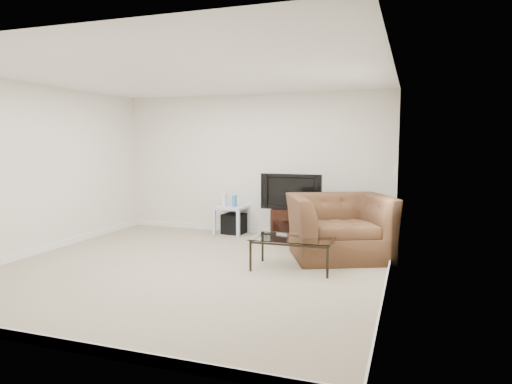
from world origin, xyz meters
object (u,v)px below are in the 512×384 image
(side_table, at_px, (232,220))
(recliner, at_px, (339,216))
(coffee_table, at_px, (293,254))
(tv_stand, at_px, (293,225))
(subwoofer, at_px, (234,224))
(television, at_px, (293,191))

(side_table, height_order, recliner, recliner)
(coffee_table, bearing_deg, tv_stand, 104.60)
(tv_stand, height_order, subwoofer, tv_stand)
(recliner, bearing_deg, tv_stand, 112.73)
(side_table, distance_m, coffee_table, 2.51)
(tv_stand, distance_m, television, 0.57)
(recliner, height_order, coffee_table, recliner)
(side_table, bearing_deg, tv_stand, -10.92)
(tv_stand, height_order, coffee_table, tv_stand)
(side_table, xyz_separation_m, coffee_table, (1.63, -1.91, -0.04))
(side_table, bearing_deg, coffee_table, -49.52)
(television, height_order, side_table, television)
(tv_stand, height_order, side_table, tv_stand)
(tv_stand, distance_m, coffee_table, 1.74)
(tv_stand, bearing_deg, subwoofer, 167.19)
(television, bearing_deg, coffee_table, -73.88)
(subwoofer, bearing_deg, side_table, -150.22)
(television, bearing_deg, recliner, -41.06)
(television, xyz_separation_m, side_table, (-1.19, 0.26, -0.59))
(tv_stand, bearing_deg, recliner, -43.97)
(side_table, xyz_separation_m, subwoofer, (0.03, 0.02, -0.07))
(tv_stand, relative_size, recliner, 0.47)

